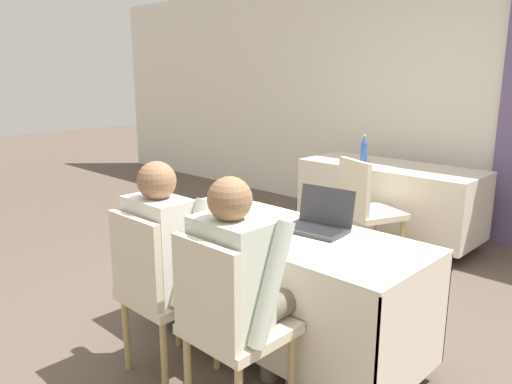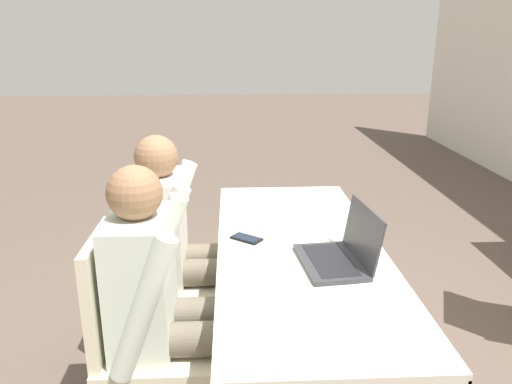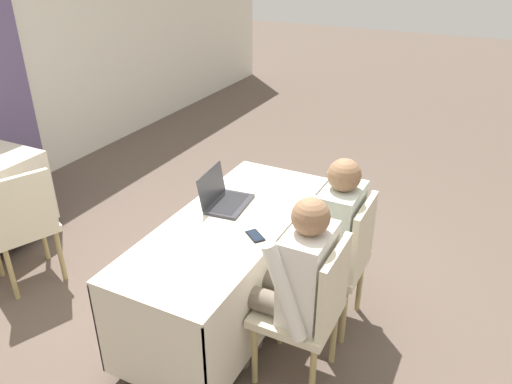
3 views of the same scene
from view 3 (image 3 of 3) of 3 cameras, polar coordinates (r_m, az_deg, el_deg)
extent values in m
plane|color=brown|center=(3.56, -2.81, -13.76)|extent=(24.00, 24.00, 0.00)
cube|color=beige|center=(3.13, -3.11, -3.51)|extent=(1.73, 0.71, 0.02)
cube|color=beige|center=(3.17, 2.59, -9.90)|extent=(1.73, 0.01, 0.61)
cube|color=beige|center=(3.46, -8.04, -6.65)|extent=(1.73, 0.01, 0.61)
cube|color=beige|center=(2.77, -12.22, -17.38)|extent=(0.01, 0.71, 0.61)
cube|color=beige|center=(3.95, 3.19, -1.74)|extent=(0.01, 0.71, 0.61)
cylinder|color=#333333|center=(3.53, -2.83, -13.06)|extent=(0.06, 0.06, 0.11)
cube|color=beige|center=(4.87, -24.97, 1.43)|extent=(0.01, 0.71, 0.61)
cube|color=#333338|center=(3.30, -3.02, -1.39)|extent=(0.37, 0.26, 0.02)
cube|color=black|center=(3.29, -3.03, -1.23)|extent=(0.32, 0.19, 0.00)
cube|color=#333338|center=(3.29, -5.12, 0.77)|extent=(0.35, 0.08, 0.21)
cube|color=black|center=(3.29, -5.12, 0.77)|extent=(0.31, 0.06, 0.19)
cube|color=black|center=(2.96, -0.09, -5.04)|extent=(0.14, 0.15, 0.01)
cube|color=#192333|center=(2.96, -0.09, -4.96)|extent=(0.12, 0.13, 0.00)
cube|color=white|center=(3.38, -3.68, -0.84)|extent=(0.29, 0.35, 0.00)
cylinder|color=tan|center=(3.22, 2.78, -14.03)|extent=(0.04, 0.04, 0.43)
cylinder|color=tan|center=(2.99, -0.16, -18.03)|extent=(0.04, 0.04, 0.43)
cylinder|color=tan|center=(3.13, 8.88, -15.81)|extent=(0.04, 0.04, 0.43)
cylinder|color=tan|center=(2.90, 6.47, -20.17)|extent=(0.04, 0.04, 0.43)
cube|color=beige|center=(2.89, 4.67, -13.54)|extent=(0.44, 0.44, 0.05)
cube|color=beige|center=(2.68, 8.88, -10.66)|extent=(0.40, 0.04, 0.45)
cylinder|color=tan|center=(3.61, 6.36, -8.90)|extent=(0.04, 0.04, 0.43)
cylinder|color=tan|center=(3.35, 4.14, -12.11)|extent=(0.04, 0.04, 0.43)
cylinder|color=tan|center=(3.54, 11.77, -10.29)|extent=(0.04, 0.04, 0.43)
cylinder|color=tan|center=(3.27, 9.98, -13.73)|extent=(0.04, 0.04, 0.43)
cube|color=beige|center=(3.30, 8.34, -7.94)|extent=(0.44, 0.44, 0.05)
cube|color=beige|center=(3.12, 12.12, -5.05)|extent=(0.40, 0.04, 0.45)
cylinder|color=tan|center=(4.32, -23.14, -4.64)|extent=(0.04, 0.04, 0.43)
cylinder|color=tan|center=(4.02, -21.44, -6.73)|extent=(0.04, 0.04, 0.43)
cylinder|color=tan|center=(3.96, -26.17, -8.38)|extent=(0.04, 0.04, 0.43)
cube|color=beige|center=(4.01, -25.24, -3.57)|extent=(0.57, 0.57, 0.05)
cube|color=beige|center=(3.73, -25.06, -1.50)|extent=(0.39, 0.19, 0.45)
cylinder|color=#665B4C|center=(2.94, 3.05, -10.46)|extent=(0.13, 0.42, 0.13)
cylinder|color=#665B4C|center=(2.81, 1.51, -12.48)|extent=(0.13, 0.42, 0.13)
cylinder|color=#665B4C|center=(3.19, -0.13, -13.90)|extent=(0.10, 0.10, 0.48)
cylinder|color=#665B4C|center=(3.07, -1.72, -15.87)|extent=(0.10, 0.10, 0.48)
cube|color=silver|center=(2.70, 5.89, -9.26)|extent=(0.36, 0.22, 0.52)
cylinder|color=silver|center=(2.87, 6.71, -6.67)|extent=(0.08, 0.26, 0.54)
cylinder|color=silver|center=(2.55, 3.27, -11.42)|extent=(0.08, 0.26, 0.54)
sphere|color=#8C6647|center=(2.51, 6.27, -2.82)|extent=(0.20, 0.20, 0.20)
cylinder|color=#665B4C|center=(3.35, 6.85, -5.33)|extent=(0.13, 0.42, 0.13)
cylinder|color=#665B4C|center=(3.21, 5.71, -6.89)|extent=(0.13, 0.42, 0.13)
cylinder|color=#665B4C|center=(3.57, 3.85, -8.76)|extent=(0.10, 0.10, 0.48)
cylinder|color=#665B4C|center=(3.44, 2.64, -10.35)|extent=(0.10, 0.10, 0.48)
cube|color=silver|center=(3.13, 9.55, -3.89)|extent=(0.36, 0.22, 0.52)
cylinder|color=silver|center=(3.31, 10.05, -1.93)|extent=(0.08, 0.26, 0.54)
cylinder|color=silver|center=(2.96, 7.54, -5.49)|extent=(0.08, 0.26, 0.54)
sphere|color=#8C6647|center=(2.96, 10.07, 1.91)|extent=(0.20, 0.20, 0.20)
camera|label=1|loc=(4.24, 36.78, 12.35)|focal=35.00mm
camera|label=2|loc=(4.47, 13.24, 17.49)|focal=35.00mm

